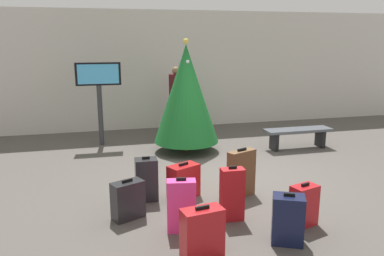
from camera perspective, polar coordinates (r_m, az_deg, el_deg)
ground_plane at (r=7.37m, az=5.38°, el=-7.30°), size 16.00×16.00×0.00m
back_wall at (r=11.32m, az=-2.17°, el=8.63°), size 16.00×0.20×3.35m
holiday_tree at (r=8.70m, az=-0.87°, el=5.08°), size 1.48×1.48×2.57m
flight_info_kiosk at (r=9.51m, az=-13.67°, el=6.04°), size 1.06×0.12×2.02m
waiting_bench at (r=9.46m, az=15.45°, el=-0.79°), size 1.62×0.44×0.48m
traveller_0 at (r=10.30m, az=-2.39°, el=4.24°), size 0.41×0.41×1.85m
suitcase_0 at (r=5.74m, az=-9.49°, el=-10.50°), size 0.51×0.40×0.60m
suitcase_1 at (r=6.42m, az=7.32°, el=-6.72°), size 0.53×0.34×0.83m
suitcase_2 at (r=5.29m, az=-1.59°, el=-11.47°), size 0.42×0.26×0.77m
suitcase_3 at (r=6.29m, az=-6.77°, el=-7.60°), size 0.36×0.28×0.73m
suitcase_4 at (r=5.68m, az=16.27°, el=-10.99°), size 0.43×0.33×0.63m
suitcase_5 at (r=4.77m, az=1.53°, el=-15.23°), size 0.53×0.33×0.64m
suitcase_6 at (r=6.39m, az=-1.26°, el=-7.87°), size 0.57×0.47×0.59m
suitcase_7 at (r=5.62m, az=5.97°, el=-9.76°), size 0.34×0.21×0.81m
suitcase_8 at (r=5.17m, az=14.04°, el=-13.05°), size 0.48×0.42×0.68m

